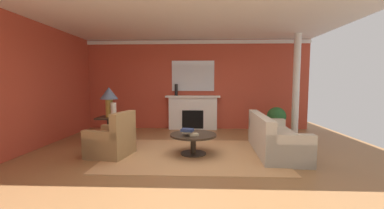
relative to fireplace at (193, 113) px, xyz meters
The scene contains 20 objects.
ground_plane 2.99m from the fireplace, 90.23° to the right, with size 9.25×9.25×0.00m, color olive.
wall_fireplace 0.98m from the fireplace, 93.20° to the left, with size 7.71×0.12×2.98m, color #B7422D.
wall_window 4.58m from the fireplace, 143.99° to the right, with size 0.12×6.77×2.98m, color #B7422D.
ceiling_panel 3.62m from the fireplace, 90.26° to the right, with size 7.71×6.77×0.06m, color white.
crown_moulding 2.37m from the fireplace, 95.15° to the left, with size 7.71×0.08×0.12m, color white.
area_rug 2.93m from the fireplace, 87.75° to the right, with size 3.64×2.52×0.01m, color tan.
fireplace is the anchor object (origin of this frame).
mantel_mirror 1.26m from the fireplace, 90.00° to the left, with size 1.42×0.04×1.01m, color silver.
sofa 3.28m from the fireplace, 54.56° to the right, with size 1.00×2.14×0.85m.
armchair_near_window 3.46m from the fireplace, 117.80° to the right, with size 0.95×0.95×0.95m.
coffee_table 2.89m from the fireplace, 87.75° to the right, with size 1.00×1.00×0.45m.
side_table 2.91m from the fireplace, 134.21° to the right, with size 0.56×0.56×0.70m.
table_lamp 2.98m from the fireplace, 134.21° to the right, with size 0.44×0.44×0.75m.
vase_on_side_table 2.91m from the fireplace, 130.42° to the right, with size 0.14×0.14×0.37m, color beige.
vase_mantel_left 0.96m from the fireplace, behind, with size 0.11×0.11×0.38m, color black.
book_red_cover 3.02m from the fireplace, 87.57° to the right, with size 0.19×0.15×0.04m, color tan.
book_art_folio 2.98m from the fireplace, 90.40° to the right, with size 0.20×0.17×0.05m, color tan.
book_small_novel 3.04m from the fireplace, 90.11° to the right, with size 0.25×0.19×0.06m, color navy.
potted_plant 2.65m from the fireplace, 16.44° to the right, with size 0.56×0.56×0.83m.
column_white 3.32m from the fireplace, 12.87° to the right, with size 0.20×0.20×2.98m, color white.
Camera 1 is at (0.30, -5.06, 1.55)m, focal length 22.52 mm.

